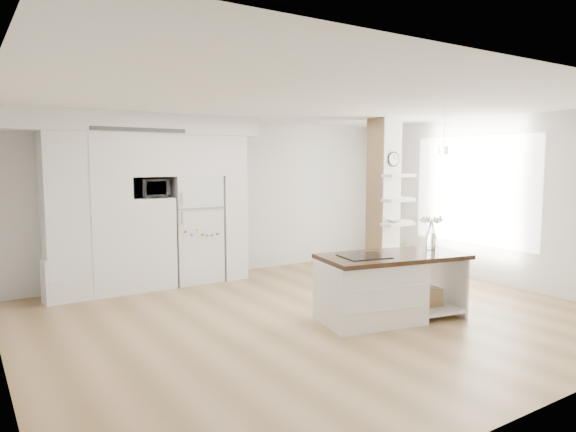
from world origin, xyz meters
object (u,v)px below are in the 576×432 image
kitchen_island (378,286)px  floor_plant_a (384,258)px  refrigerator (194,229)px  bookshelf (65,282)px

kitchen_island → floor_plant_a: kitchen_island is taller
refrigerator → floor_plant_a: refrigerator is taller
kitchen_island → bookshelf: 4.38m
kitchen_island → floor_plant_a: bearing=56.0°
bookshelf → kitchen_island: bearing=-50.5°
kitchen_island → bookshelf: size_ratio=3.12×
refrigerator → kitchen_island: refrigerator is taller
refrigerator → kitchen_island: bearing=-71.8°
refrigerator → bookshelf: bearing=-174.9°
bookshelf → floor_plant_a: bookshelf is taller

